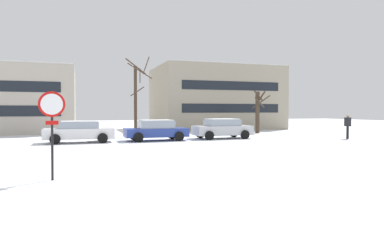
# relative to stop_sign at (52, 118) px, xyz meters

# --- Properties ---
(ground_plane) EXTENTS (120.00, 120.00, 0.00)m
(ground_plane) POSITION_rel_stop_sign_xyz_m (1.09, 2.43, -1.85)
(ground_plane) COLOR white
(road_surface) EXTENTS (80.00, 9.96, 0.00)m
(road_surface) POSITION_rel_stop_sign_xyz_m (1.09, 6.41, -1.85)
(road_surface) COLOR silver
(road_surface) RESTS_ON ground
(stop_sign) EXTENTS (0.76, 0.19, 2.64)m
(stop_sign) POSITION_rel_stop_sign_xyz_m (0.00, 0.00, 0.00)
(stop_sign) COLOR black
(stop_sign) RESTS_ON ground
(parked_car_white) EXTENTS (4.32, 1.99, 1.40)m
(parked_car_white) POSITION_rel_stop_sign_xyz_m (0.77, 12.25, -1.13)
(parked_car_white) COLOR white
(parked_car_white) RESTS_ON ground
(parked_car_blue) EXTENTS (4.26, 2.05, 1.43)m
(parked_car_blue) POSITION_rel_stop_sign_xyz_m (5.78, 12.15, -1.12)
(parked_car_blue) COLOR #283D93
(parked_car_blue) RESTS_ON ground
(parked_car_silver) EXTENTS (4.27, 2.10, 1.47)m
(parked_car_silver) POSITION_rel_stop_sign_xyz_m (10.80, 12.37, -1.10)
(parked_car_silver) COLOR silver
(parked_car_silver) RESTS_ON ground
(pedestrian_crossing) EXTENTS (0.35, 0.40, 1.78)m
(pedestrian_crossing) POSITION_rel_stop_sign_xyz_m (19.31, 9.16, -0.80)
(pedestrian_crossing) COLOR black
(pedestrian_crossing) RESTS_ON ground
(tree_far_right) EXTENTS (2.01, 2.13, 6.15)m
(tree_far_right) POSITION_rel_stop_sign_xyz_m (4.97, 15.60, 1.24)
(tree_far_right) COLOR #423326
(tree_far_right) RESTS_ON ground
(tree_far_mid) EXTENTS (1.81, 1.82, 3.89)m
(tree_far_mid) POSITION_rel_stop_sign_xyz_m (16.25, 16.86, 0.22)
(tree_far_mid) COLOR #423326
(tree_far_mid) RESTS_ON ground
(building_far_left) EXTENTS (10.80, 10.34, 6.17)m
(building_far_left) POSITION_rel_stop_sign_xyz_m (-5.00, 25.51, 1.24)
(building_far_left) COLOR #B2A899
(building_far_left) RESTS_ON ground
(building_far_right) EXTENTS (13.40, 9.60, 6.98)m
(building_far_right) POSITION_rel_stop_sign_xyz_m (15.63, 25.84, 1.64)
(building_far_right) COLOR #9E937F
(building_far_right) RESTS_ON ground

